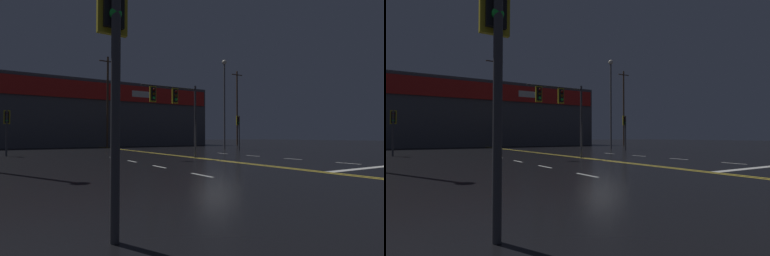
# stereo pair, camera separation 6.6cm
# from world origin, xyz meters

# --- Properties ---
(ground_plane) EXTENTS (200.00, 200.00, 0.00)m
(ground_plane) POSITION_xyz_m (0.00, 0.00, 0.00)
(ground_plane) COLOR black
(road_markings) EXTENTS (13.79, 60.00, 0.01)m
(road_markings) POSITION_xyz_m (0.86, -1.34, 0.00)
(road_markings) COLOR gold
(road_markings) RESTS_ON ground
(traffic_signal_median) EXTENTS (3.98, 0.36, 4.85)m
(traffic_signal_median) POSITION_xyz_m (-1.58, 2.48, 3.68)
(traffic_signal_median) COLOR #38383D
(traffic_signal_median) RESTS_ON ground
(traffic_signal_corner_southwest) EXTENTS (0.42, 0.36, 3.84)m
(traffic_signal_corner_southwest) POSITION_xyz_m (-9.49, -10.50, 2.82)
(traffic_signal_corner_southwest) COLOR #38383D
(traffic_signal_corner_southwest) RESTS_ON ground
(traffic_signal_corner_northwest) EXTENTS (0.42, 0.36, 3.32)m
(traffic_signal_corner_northwest) POSITION_xyz_m (-10.77, 10.80, 2.43)
(traffic_signal_corner_northwest) COLOR #38383D
(traffic_signal_corner_northwest) RESTS_ON ground
(traffic_signal_corner_northeast) EXTENTS (0.42, 0.36, 3.59)m
(traffic_signal_corner_northeast) POSITION_xyz_m (9.81, 9.42, 2.64)
(traffic_signal_corner_northeast) COLOR #38383D
(traffic_signal_corner_northeast) RESTS_ON ground
(streetlight_near_left) EXTENTS (0.56, 0.56, 10.60)m
(streetlight_near_left) POSITION_xyz_m (11.28, 13.65, 6.66)
(streetlight_near_left) COLOR #59595E
(streetlight_near_left) RESTS_ON ground
(building_backdrop) EXTENTS (34.58, 10.23, 9.22)m
(building_backdrop) POSITION_xyz_m (0.00, 31.55, 4.63)
(building_backdrop) COLOR #4C4C51
(building_backdrop) RESTS_ON ground
(utility_pole_row) EXTENTS (46.49, 0.26, 12.30)m
(utility_pole_row) POSITION_xyz_m (0.78, 23.62, 5.99)
(utility_pole_row) COLOR #4C3828
(utility_pole_row) RESTS_ON ground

